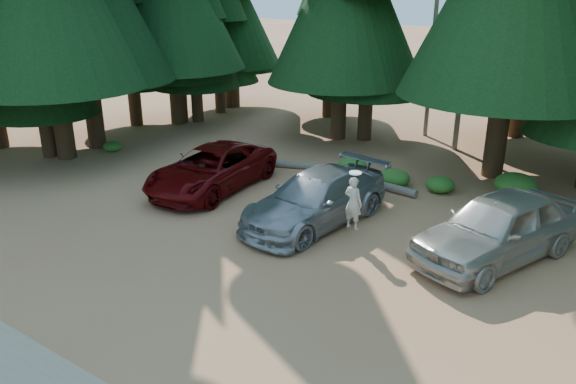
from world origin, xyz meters
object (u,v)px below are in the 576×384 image
silver_minivan_center (316,199)px  log_mid (372,183)px  silver_minivan_right (498,228)px  log_left (305,166)px  frisbee_player (353,203)px  red_pickup (212,169)px

silver_minivan_center → log_mid: bearing=97.5°
silver_minivan_right → log_left: bearing=178.4°
silver_minivan_center → log_left: silver_minivan_center is taller
frisbee_player → log_left: (-4.72, 4.74, -1.05)m
red_pickup → silver_minivan_right: 10.11m
silver_minivan_right → log_left: 9.29m
frisbee_player → silver_minivan_right: bearing=-156.6°
red_pickup → silver_minivan_right: (10.10, 0.28, 0.15)m
silver_minivan_center → silver_minivan_right: silver_minivan_right is taller
log_left → red_pickup: bearing=-133.4°
red_pickup → silver_minivan_center: 4.76m
silver_minivan_center → silver_minivan_right: bearing=15.6°
red_pickup → log_mid: (4.76, 3.54, -0.63)m
frisbee_player → log_mid: bearing=-64.7°
log_left → silver_minivan_center: bearing=-74.8°
silver_minivan_center → log_left: size_ratio=1.49×
silver_minivan_right → log_left: size_ratio=1.45×
frisbee_player → log_left: bearing=-38.9°
silver_minivan_center → frisbee_player: (1.55, -0.44, 0.37)m
silver_minivan_right → log_mid: (-5.34, 3.25, -0.78)m
log_mid → silver_minivan_right: bearing=-25.2°
red_pickup → silver_minivan_center: silver_minivan_center is taller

